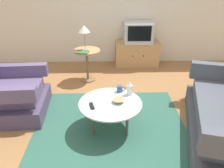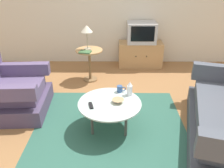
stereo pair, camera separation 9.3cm
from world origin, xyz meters
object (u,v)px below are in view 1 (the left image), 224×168
at_px(table_lamp, 84,30).
at_px(armchair, 10,95).
at_px(coffee_table, 110,105).
at_px(television, 138,32).
at_px(side_table, 87,59).
at_px(mug, 120,89).
at_px(vase, 130,88).
at_px(tv_stand, 137,54).
at_px(tv_remote_dark, 92,106).
at_px(book, 83,52).
at_px(bowl, 119,101).

bearing_deg(table_lamp, armchair, -132.96).
distance_m(armchair, coffee_table, 1.51).
xyz_separation_m(coffee_table, television, (0.62, 2.23, 0.36)).
bearing_deg(coffee_table, side_table, 104.92).
distance_m(side_table, mug, 1.34).
distance_m(coffee_table, vase, 0.35).
relative_size(tv_stand, table_lamp, 2.08).
distance_m(tv_stand, television, 0.48).
distance_m(coffee_table, tv_remote_dark, 0.25).
bearing_deg(mug, book, 118.91).
relative_size(armchair, mug, 7.82).
height_order(vase, tv_remote_dark, vase).
relative_size(television, book, 2.56).
distance_m(armchair, bowl, 1.62).
bearing_deg(television, mug, -104.04).
bearing_deg(bowl, tv_stand, 76.96).
bearing_deg(coffee_table, tv_remote_dark, -159.50).
distance_m(side_table, tv_stand, 1.27).
relative_size(television, tv_remote_dark, 3.99).
distance_m(table_lamp, tv_remote_dark, 1.71).
height_order(side_table, vase, vase).
xyz_separation_m(television, mug, (-0.49, -1.95, -0.29)).
bearing_deg(armchair, mug, 81.39).
distance_m(side_table, television, 1.29).
bearing_deg(armchair, bowl, 71.31).
bearing_deg(book, side_table, 83.35).
height_order(tv_stand, bowl, tv_stand).
height_order(coffee_table, tv_remote_dark, tv_remote_dark).
height_order(coffee_table, table_lamp, table_lamp).
distance_m(vase, tv_remote_dark, 0.58).
height_order(armchair, vase, armchair).
bearing_deg(television, tv_remote_dark, -110.23).
relative_size(mug, bowl, 0.81).
distance_m(table_lamp, mug, 1.46).
relative_size(coffee_table, table_lamp, 1.83).
bearing_deg(book, mug, -49.01).
relative_size(coffee_table, television, 1.37).
relative_size(mug, book, 0.54).
relative_size(armchair, vase, 4.89).
relative_size(armchair, television, 1.65).
relative_size(coffee_table, mug, 6.53).
height_order(armchair, tv_stand, armchair).
distance_m(coffee_table, book, 1.45).
bearing_deg(bowl, tv_remote_dark, -165.02).
xyz_separation_m(side_table, table_lamp, (-0.03, 0.02, 0.53)).
height_order(mug, bowl, mug).
height_order(tv_stand, vase, vase).
bearing_deg(armchair, tv_stand, 127.87).
xyz_separation_m(coffee_table, book, (-0.46, 1.36, 0.24)).
bearing_deg(television, book, -141.03).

